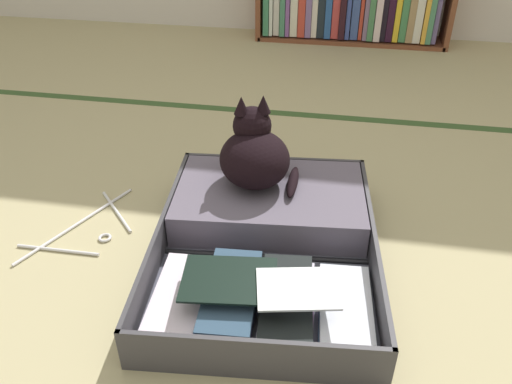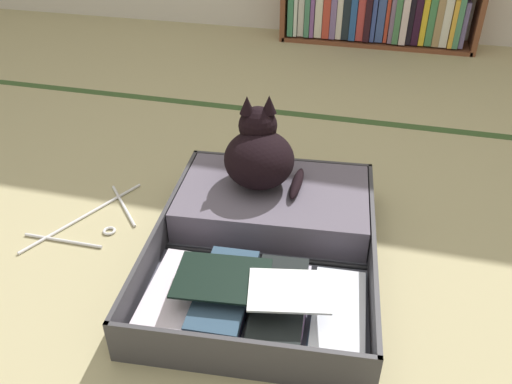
# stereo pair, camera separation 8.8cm
# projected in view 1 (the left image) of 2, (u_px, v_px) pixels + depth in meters

# --- Properties ---
(ground_plane) EXTENTS (10.00, 10.00, 0.00)m
(ground_plane) POSITION_uv_depth(u_px,v_px,m) (223.00, 290.00, 1.40)
(ground_plane) COLOR tan
(tatami_border) EXTENTS (4.80, 0.05, 0.00)m
(tatami_border) POSITION_uv_depth(u_px,v_px,m) (281.00, 113.00, 2.33)
(tatami_border) COLOR #345027
(tatami_border) RESTS_ON ground_plane
(open_suitcase) EXTENTS (0.68, 0.85, 0.12)m
(open_suitcase) POSITION_uv_depth(u_px,v_px,m) (267.00, 232.00, 1.53)
(open_suitcase) COLOR #3B393E
(open_suitcase) RESTS_ON ground_plane
(black_cat) EXTENTS (0.28, 0.29, 0.27)m
(black_cat) POSITION_uv_depth(u_px,v_px,m) (255.00, 154.00, 1.58)
(black_cat) COLOR black
(black_cat) RESTS_ON open_suitcase
(clothes_hanger) EXTENTS (0.31, 0.44, 0.01)m
(clothes_hanger) POSITION_uv_depth(u_px,v_px,m) (86.00, 228.00, 1.62)
(clothes_hanger) COLOR silver
(clothes_hanger) RESTS_ON ground_plane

